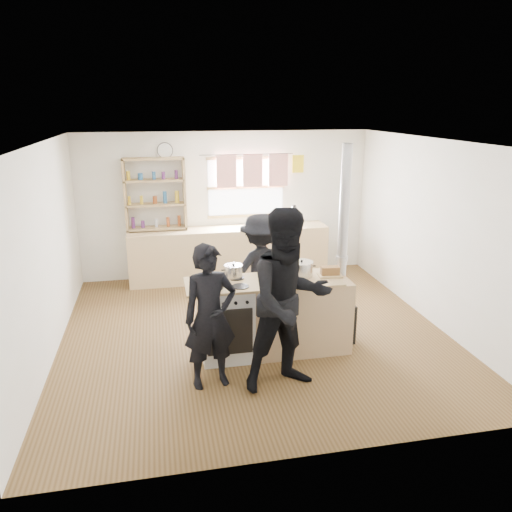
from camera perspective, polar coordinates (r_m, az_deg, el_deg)
name	(u,v)px	position (r m, az deg, el deg)	size (l,w,h in m)	color
ground	(254,333)	(6.76, -0.21, -8.74)	(5.00, 5.00, 0.01)	brown
back_counter	(229,253)	(8.64, -3.07, 0.29)	(3.40, 0.55, 0.90)	#D9B983
shelving_unit	(155,194)	(8.44, -11.46, 6.98)	(1.00, 0.28, 1.20)	tan
thermos	(294,216)	(8.72, 4.35, 4.61)	(0.10, 0.10, 0.33)	silver
cooking_island	(275,316)	(6.11, 2.14, -6.84)	(1.97, 0.64, 0.93)	silver
skillet_greens	(211,285)	(5.69, -5.14, -3.37)	(0.39, 0.39, 0.05)	black
roast_tray	(276,275)	(5.96, 2.32, -2.22)	(0.39, 0.38, 0.08)	silver
stockpot_stove	(233,271)	(5.99, -2.59, -1.75)	(0.22, 0.22, 0.18)	#B1B1B4
stockpot_counter	(301,269)	(6.04, 5.21, -1.49)	(0.28, 0.28, 0.21)	#B9B9BC
bread_board	(330,272)	(6.11, 8.43, -1.82)	(0.30, 0.23, 0.12)	tan
flue_heater	(340,293)	(6.39, 9.57, -4.18)	(0.35, 0.35, 2.50)	black
person_near_left	(210,317)	(5.30, -5.26, -6.96)	(0.58, 0.38, 1.58)	black
person_near_right	(289,301)	(5.19, 3.81, -5.16)	(0.95, 0.74, 1.96)	black
person_far	(260,270)	(6.74, 0.48, -1.66)	(1.00, 0.58, 1.55)	black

